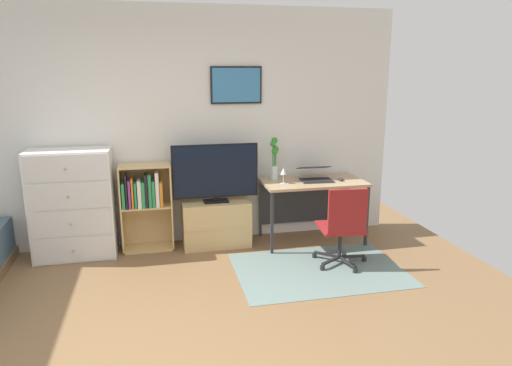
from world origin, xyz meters
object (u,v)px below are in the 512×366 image
(dresser, at_px, (73,204))
(laptop, at_px, (315,174))
(tv_stand, at_px, (216,223))
(computer_mouse, at_px, (341,179))
(wine_glass, at_px, (283,172))
(office_chair, at_px, (343,225))
(television, at_px, (215,173))
(desk, at_px, (310,190))
(bookshelf, at_px, (145,200))
(bamboo_vase, at_px, (274,159))

(dresser, height_order, laptop, dresser)
(tv_stand, distance_m, computer_mouse, 1.54)
(dresser, relative_size, laptop, 2.80)
(dresser, bearing_deg, wine_glass, -3.63)
(laptop, height_order, computer_mouse, laptop)
(tv_stand, distance_m, office_chair, 1.50)
(television, xyz_separation_m, desk, (1.13, -0.01, -0.26))
(office_chair, xyz_separation_m, laptop, (-0.02, 0.84, 0.35))
(tv_stand, bearing_deg, bookshelf, 176.71)
(laptop, bearing_deg, television, -177.86)
(desk, bearing_deg, wine_glass, -161.46)
(bookshelf, height_order, bamboo_vase, bamboo_vase)
(computer_mouse, bearing_deg, office_chair, -109.66)
(laptop, distance_m, bamboo_vase, 0.51)
(tv_stand, bearing_deg, computer_mouse, -6.93)
(office_chair, relative_size, wine_glass, 4.78)
(bookshelf, height_order, laptop, bookshelf)
(bamboo_vase, bearing_deg, laptop, -15.45)
(office_chair, bearing_deg, desk, 99.28)
(laptop, xyz_separation_m, wine_glass, (-0.42, -0.10, 0.07))
(office_chair, height_order, computer_mouse, office_chair)
(dresser, height_order, tv_stand, dresser)
(television, height_order, laptop, television)
(office_chair, height_order, bamboo_vase, bamboo_vase)
(computer_mouse, relative_size, wine_glass, 0.58)
(computer_mouse, height_order, wine_glass, wine_glass)
(laptop, relative_size, computer_mouse, 4.07)
(dresser, xyz_separation_m, tv_stand, (1.54, 0.02, -0.33))
(computer_mouse, distance_m, bamboo_vase, 0.81)
(television, height_order, desk, television)
(wine_glass, bearing_deg, television, 169.62)
(dresser, height_order, desk, dresser)
(laptop, bearing_deg, tv_stand, -178.95)
(tv_stand, xyz_separation_m, laptop, (1.17, -0.06, 0.54))
(tv_stand, relative_size, bamboo_vase, 1.56)
(dresser, bearing_deg, bamboo_vase, 2.07)
(bookshelf, distance_m, television, 0.84)
(bookshelf, relative_size, bamboo_vase, 1.98)
(television, xyz_separation_m, laptop, (1.17, -0.04, -0.06))
(laptop, bearing_deg, dresser, -176.93)
(desk, xyz_separation_m, wine_glass, (-0.37, -0.13, 0.27))
(dresser, height_order, computer_mouse, dresser)
(bamboo_vase, xyz_separation_m, wine_glass, (0.05, -0.23, -0.11))
(desk, bearing_deg, dresser, 179.56)
(desk, xyz_separation_m, office_chair, (0.06, -0.86, -0.15))
(television, bearing_deg, wine_glass, -10.38)
(office_chair, bearing_deg, bookshelf, 159.74)
(television, bearing_deg, bamboo_vase, 7.12)
(desk, relative_size, office_chair, 1.38)
(laptop, bearing_deg, computer_mouse, -18.42)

